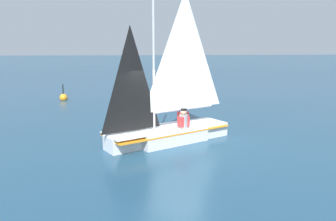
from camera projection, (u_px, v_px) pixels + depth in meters
ground_plane at (168, 141)px, 11.43m from camera, size 260.00×260.00×0.00m
sailboat_main at (169, 119)px, 11.31m from camera, size 3.26×4.57×5.24m
sailor_helm at (183, 124)px, 11.25m from camera, size 0.40×0.42×1.16m
sailor_crew at (183, 119)px, 12.09m from camera, size 0.40×0.42×1.16m
buoy_marker at (63, 97)px, 20.29m from camera, size 0.47×0.47×1.06m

